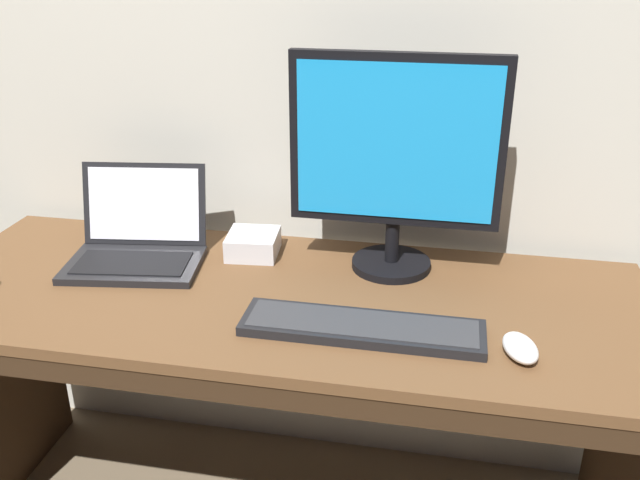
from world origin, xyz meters
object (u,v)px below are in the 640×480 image
at_px(wired_keyboard, 362,327).
at_px(external_monitor, 396,158).
at_px(computer_mouse, 520,348).
at_px(external_drive_box, 253,244).
at_px(laptop_black, 137,243).

bearing_deg(wired_keyboard, external_monitor, 84.55).
distance_m(computer_mouse, external_drive_box, 0.73).
xyz_separation_m(laptop_black, external_monitor, (0.62, 0.07, 0.24)).
bearing_deg(computer_mouse, wired_keyboard, 157.62).
height_order(computer_mouse, external_drive_box, external_drive_box).
bearing_deg(wired_keyboard, laptop_black, 158.80).
height_order(external_monitor, external_drive_box, external_monitor).
height_order(laptop_black, external_drive_box, laptop_black).
bearing_deg(external_monitor, wired_keyboard, -95.45).
height_order(wired_keyboard, computer_mouse, computer_mouse).
xyz_separation_m(wired_keyboard, external_drive_box, (-0.32, 0.32, 0.02)).
bearing_deg(external_drive_box, laptop_black, -161.26).
bearing_deg(external_drive_box, external_monitor, -3.45).
relative_size(laptop_black, wired_keyboard, 0.71).
relative_size(laptop_black, external_monitor, 0.68).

